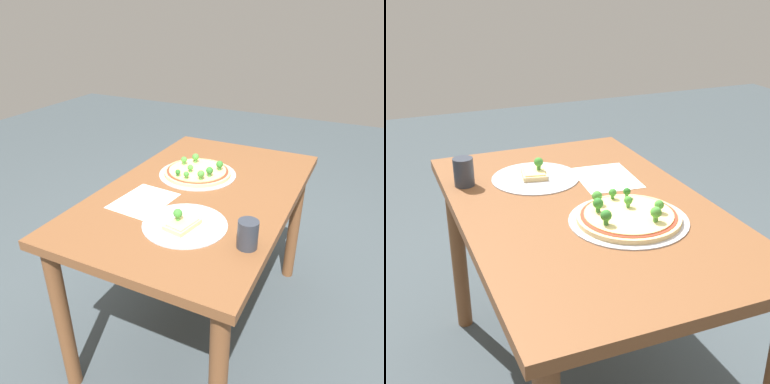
{
  "view_description": "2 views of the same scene",
  "coord_description": "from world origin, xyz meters",
  "views": [
    {
      "loc": [
        -1.28,
        -0.59,
        1.43
      ],
      "look_at": [
        -0.07,
        0.0,
        0.75
      ],
      "focal_mm": 35.0,
      "sensor_mm": 36.0,
      "label": 1
    },
    {
      "loc": [
        1.37,
        -0.59,
        1.43
      ],
      "look_at": [
        -0.07,
        0.0,
        0.75
      ],
      "focal_mm": 50.0,
      "sensor_mm": 36.0,
      "label": 2
    }
  ],
  "objects": [
    {
      "name": "pizza_tray_slice",
      "position": [
        -0.28,
        -0.07,
        0.74
      ],
      "size": [
        0.3,
        0.3,
        0.07
      ],
      "color": "#B7B7BC",
      "rests_on": "dining_table"
    },
    {
      "name": "pizza_tray_whole",
      "position": [
        0.14,
        0.08,
        0.74
      ],
      "size": [
        0.35,
        0.35,
        0.07
      ],
      "color": "#B7B7BC",
      "rests_on": "dining_table"
    },
    {
      "name": "dining_table",
      "position": [
        0.0,
        0.0,
        0.63
      ],
      "size": [
        1.22,
        0.76,
        0.73
      ],
      "color": "brown",
      "rests_on": "ground_plane"
    },
    {
      "name": "paper_menu",
      "position": [
        -0.19,
        0.16,
        0.73
      ],
      "size": [
        0.26,
        0.21,
        0.0
      ],
      "primitive_type": "cube",
      "rotation": [
        0.0,
        0.0,
        -0.08
      ],
      "color": "white",
      "rests_on": "dining_table"
    },
    {
      "name": "drinking_cup",
      "position": [
        -0.31,
        -0.31,
        0.78
      ],
      "size": [
        0.07,
        0.07,
        0.1
      ],
      "primitive_type": "cylinder",
      "color": "#2D333D",
      "rests_on": "dining_table"
    },
    {
      "name": "ground_plane",
      "position": [
        0.0,
        0.0,
        0.0
      ],
      "size": [
        8.0,
        8.0,
        0.0
      ],
      "primitive_type": "plane",
      "color": "#3D474C"
    }
  ]
}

